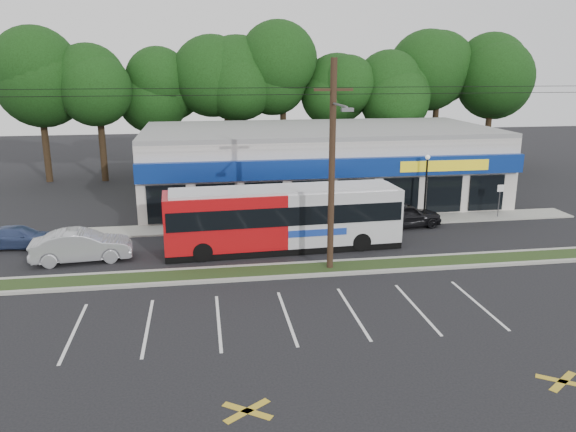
# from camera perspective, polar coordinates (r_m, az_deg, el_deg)

# --- Properties ---
(ground) EXTENTS (120.00, 120.00, 0.00)m
(ground) POSITION_cam_1_polar(r_m,az_deg,el_deg) (26.24, -1.67, -6.55)
(ground) COLOR black
(ground) RESTS_ON ground
(grass_strip) EXTENTS (40.00, 1.60, 0.12)m
(grass_strip) POSITION_cam_1_polar(r_m,az_deg,el_deg) (27.14, -1.94, -5.66)
(grass_strip) COLOR #233415
(grass_strip) RESTS_ON ground
(curb_south) EXTENTS (40.00, 0.25, 0.14)m
(curb_south) POSITION_cam_1_polar(r_m,az_deg,el_deg) (26.35, -1.71, -6.29)
(curb_south) COLOR #9E9E93
(curb_south) RESTS_ON ground
(curb_north) EXTENTS (40.00, 0.25, 0.14)m
(curb_north) POSITION_cam_1_polar(r_m,az_deg,el_deg) (27.93, -2.16, -5.03)
(curb_north) COLOR #9E9E93
(curb_north) RESTS_ON ground
(sidewalk) EXTENTS (32.00, 2.20, 0.10)m
(sidewalk) POSITION_cam_1_polar(r_m,az_deg,el_deg) (35.49, 4.49, -0.68)
(sidewalk) COLOR #9E9E93
(sidewalk) RESTS_ON ground
(strip_mall) EXTENTS (25.00, 12.55, 5.30)m
(strip_mall) POSITION_cam_1_polar(r_m,az_deg,el_deg) (41.61, 3.04, 5.36)
(strip_mall) COLOR #B9B3AC
(strip_mall) RESTS_ON ground
(utility_pole) EXTENTS (50.00, 2.77, 10.00)m
(utility_pole) POSITION_cam_1_polar(r_m,az_deg,el_deg) (26.15, 4.17, 5.68)
(utility_pole) COLOR black
(utility_pole) RESTS_ON ground
(lamp_post) EXTENTS (0.30, 0.30, 4.25)m
(lamp_post) POSITION_cam_1_polar(r_m,az_deg,el_deg) (36.54, 13.86, 3.61)
(lamp_post) COLOR black
(lamp_post) RESTS_ON ground
(sign_post) EXTENTS (0.45, 0.10, 2.23)m
(sign_post) POSITION_cam_1_polar(r_m,az_deg,el_deg) (38.77, 20.72, 2.02)
(sign_post) COLOR #59595E
(sign_post) RESTS_ON ground
(tree_line) EXTENTS (46.76, 6.76, 11.83)m
(tree_line) POSITION_cam_1_polar(r_m,az_deg,el_deg) (50.71, -1.00, 13.68)
(tree_line) COLOR black
(tree_line) RESTS_ON ground
(metrobus) EXTENTS (12.74, 3.23, 3.40)m
(metrobus) POSITION_cam_1_polar(r_m,az_deg,el_deg) (30.07, -0.46, -0.09)
(metrobus) COLOR #B50D11
(metrobus) RESTS_ON ground
(car_dark) EXTENTS (4.73, 2.37, 1.55)m
(car_dark) POSITION_cam_1_polar(r_m,az_deg,el_deg) (35.21, 11.74, 0.13)
(car_dark) COLOR black
(car_dark) RESTS_ON ground
(car_silver) EXTENTS (5.06, 2.19, 1.62)m
(car_silver) POSITION_cam_1_polar(r_m,az_deg,el_deg) (30.34, -20.22, -2.85)
(car_silver) COLOR #9B9CA2
(car_silver) RESTS_ON ground
(car_blue) EXTENTS (4.18, 1.95, 1.18)m
(car_blue) POSITION_cam_1_polar(r_m,az_deg,el_deg) (33.99, -25.63, -1.94)
(car_blue) COLOR navy
(car_blue) RESTS_ON ground
(pedestrian_a) EXTENTS (0.61, 0.40, 1.67)m
(pedestrian_a) POSITION_cam_1_polar(r_m,az_deg,el_deg) (35.60, 9.38, 0.52)
(pedestrian_a) COLOR beige
(pedestrian_a) RESTS_ON ground
(pedestrian_b) EXTENTS (0.90, 0.76, 1.66)m
(pedestrian_b) POSITION_cam_1_polar(r_m,az_deg,el_deg) (32.19, 3.54, -0.88)
(pedestrian_b) COLOR silver
(pedestrian_b) RESTS_ON ground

